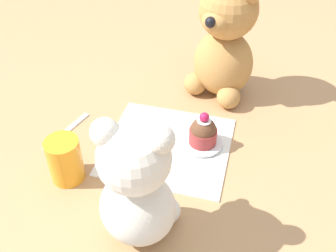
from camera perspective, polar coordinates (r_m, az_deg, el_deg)
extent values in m
plane|color=tan|center=(0.81, 0.00, -3.00)|extent=(4.00, 4.00, 0.00)
cube|color=silver|center=(0.81, 0.00, -2.85)|extent=(0.25, 0.23, 0.01)
ellipsoid|color=silver|center=(0.62, -4.38, -11.79)|extent=(0.13, 0.11, 0.14)
sphere|color=silver|center=(0.54, -4.97, -4.67)|extent=(0.11, 0.11, 0.11)
ellipsoid|color=silver|center=(0.57, -3.90, -2.21)|extent=(0.05, 0.05, 0.04)
sphere|color=black|center=(0.58, -3.49, -0.52)|extent=(0.02, 0.02, 0.02)
sphere|color=silver|center=(0.50, -1.14, -1.94)|extent=(0.04, 0.04, 0.04)
sphere|color=silver|center=(0.52, -9.18, -0.89)|extent=(0.04, 0.04, 0.04)
sphere|color=silver|center=(0.67, -0.14, -12.15)|extent=(0.05, 0.05, 0.05)
sphere|color=silver|center=(0.69, -6.62, -11.11)|extent=(0.05, 0.05, 0.05)
ellipsoid|color=#B78447|center=(0.92, 7.98, 9.05)|extent=(0.17, 0.17, 0.16)
sphere|color=#B78447|center=(0.86, 8.80, 16.37)|extent=(0.13, 0.13, 0.13)
ellipsoid|color=#B78447|center=(0.83, 7.00, 14.82)|extent=(0.08, 0.07, 0.05)
sphere|color=black|center=(0.81, 6.19, 14.74)|extent=(0.02, 0.02, 0.02)
sphere|color=#B78447|center=(0.94, 3.97, 6.16)|extent=(0.05, 0.05, 0.05)
sphere|color=#B78447|center=(0.90, 8.77, 4.17)|extent=(0.05, 0.05, 0.05)
cylinder|color=#993333|center=(0.79, -6.88, -2.62)|extent=(0.04, 0.04, 0.03)
sphere|color=brown|center=(0.78, -6.96, -1.91)|extent=(0.04, 0.04, 0.04)
cylinder|color=white|center=(0.77, -7.07, -0.89)|extent=(0.02, 0.02, 0.00)
sphere|color=#B71947|center=(0.76, -7.12, -0.43)|extent=(0.02, 0.02, 0.02)
cylinder|color=silver|center=(0.81, 5.01, -2.41)|extent=(0.08, 0.08, 0.01)
cylinder|color=#993333|center=(0.80, 5.08, -1.43)|extent=(0.06, 0.06, 0.03)
sphere|color=brown|center=(0.78, 5.15, -0.56)|extent=(0.05, 0.05, 0.05)
cylinder|color=white|center=(0.77, 5.26, 0.77)|extent=(0.03, 0.03, 0.00)
sphere|color=#B71947|center=(0.76, 5.30, 1.28)|extent=(0.02, 0.02, 0.02)
cylinder|color=orange|center=(0.74, -14.72, -4.77)|extent=(0.06, 0.06, 0.09)
cube|color=silver|center=(0.87, -14.49, -0.64)|extent=(0.05, 0.13, 0.01)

